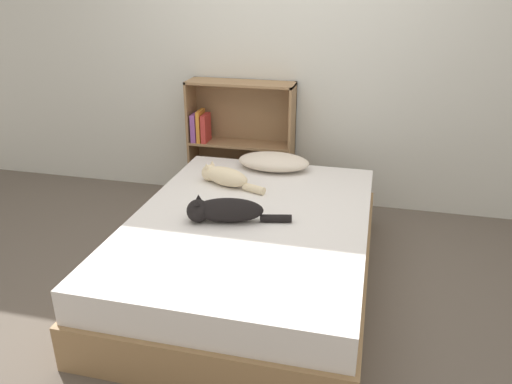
{
  "coord_description": "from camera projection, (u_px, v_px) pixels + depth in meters",
  "views": [
    {
      "loc": [
        0.69,
        -2.67,
        1.82
      ],
      "look_at": [
        0.0,
        0.15,
        0.56
      ],
      "focal_mm": 35.0,
      "sensor_mm": 36.0,
      "label": 1
    }
  ],
  "objects": [
    {
      "name": "cat_light",
      "position": [
        224.0,
        176.0,
        3.52
      ],
      "size": [
        0.51,
        0.27,
        0.14
      ],
      "rotation": [
        0.0,
        0.0,
        2.78
      ],
      "color": "beige",
      "rests_on": "bed"
    },
    {
      "name": "pillow",
      "position": [
        274.0,
        162.0,
        3.8
      ],
      "size": [
        0.54,
        0.31,
        0.12
      ],
      "color": "beige",
      "rests_on": "bed"
    },
    {
      "name": "bookshelf",
      "position": [
        239.0,
        140.0,
        4.26
      ],
      "size": [
        0.89,
        0.26,
        1.04
      ],
      "color": "#8E6B47",
      "rests_on": "ground_plane"
    },
    {
      "name": "ground_plane",
      "position": [
        250.0,
        280.0,
        3.25
      ],
      "size": [
        8.0,
        8.0,
        0.0
      ],
      "primitive_type": "plane",
      "color": "brown"
    },
    {
      "name": "bed",
      "position": [
        250.0,
        249.0,
        3.16
      ],
      "size": [
        1.47,
        2.05,
        0.46
      ],
      "color": "#99754C",
      "rests_on": "ground_plane"
    },
    {
      "name": "cat_dark",
      "position": [
        223.0,
        211.0,
        2.98
      ],
      "size": [
        0.62,
        0.22,
        0.16
      ],
      "rotation": [
        0.0,
        0.0,
        3.36
      ],
      "color": "black",
      "rests_on": "bed"
    },
    {
      "name": "wall_back",
      "position": [
        293.0,
        54.0,
        4.0
      ],
      "size": [
        8.0,
        0.06,
        2.5
      ],
      "color": "silver",
      "rests_on": "ground_plane"
    }
  ]
}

